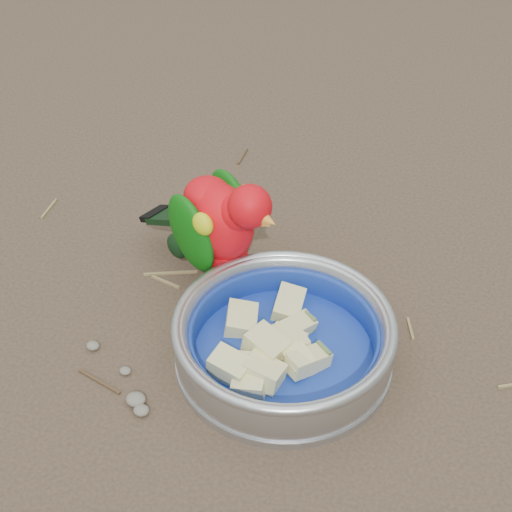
% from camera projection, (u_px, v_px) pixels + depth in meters
% --- Properties ---
extents(ground, '(60.00, 60.00, 0.00)m').
position_uv_depth(ground, '(205.00, 368.00, 0.86)').
color(ground, '#443528').
extents(food_bowl, '(0.24, 0.24, 0.02)m').
position_uv_depth(food_bowl, '(283.00, 356.00, 0.86)').
color(food_bowl, '#B2B2BA').
rests_on(food_bowl, ground).
extents(bowl_wall, '(0.24, 0.24, 0.04)m').
position_uv_depth(bowl_wall, '(284.00, 337.00, 0.84)').
color(bowl_wall, '#B2B2BA').
rests_on(bowl_wall, food_bowl).
extents(fruit_wedges, '(0.14, 0.14, 0.03)m').
position_uv_depth(fruit_wedges, '(284.00, 342.00, 0.84)').
color(fruit_wedges, beige).
rests_on(fruit_wedges, food_bowl).
extents(lory_parrot, '(0.21, 0.16, 0.16)m').
position_uv_depth(lory_parrot, '(220.00, 231.00, 0.91)').
color(lory_parrot, red).
rests_on(lory_parrot, ground).
extents(ground_debris, '(0.90, 0.80, 0.01)m').
position_uv_depth(ground_debris, '(188.00, 313.00, 0.92)').
color(ground_debris, olive).
rests_on(ground_debris, ground).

